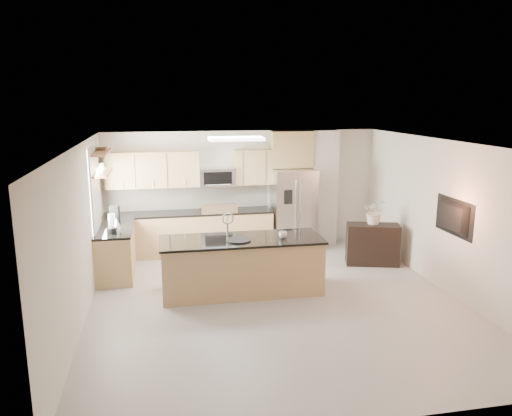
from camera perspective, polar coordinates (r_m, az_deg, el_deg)
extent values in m
plane|color=#9F9B97|center=(8.38, 2.31, -10.64)|extent=(6.50, 6.50, 0.00)
cube|color=white|center=(7.74, 2.48, 7.35)|extent=(6.00, 6.50, 0.02)
cube|color=beige|center=(11.08, -1.51, 2.10)|extent=(6.00, 0.02, 2.60)
cube|color=beige|center=(5.03, 11.18, -11.06)|extent=(6.00, 0.02, 2.60)
cube|color=beige|center=(7.85, -19.46, -2.94)|extent=(0.02, 6.50, 2.60)
cube|color=beige|center=(9.13, 21.05, -0.97)|extent=(0.02, 6.50, 2.60)
cube|color=tan|center=(10.82, -7.61, -2.93)|extent=(3.55, 0.65, 0.88)
cube|color=black|center=(10.71, -7.68, -0.55)|extent=(3.55, 0.66, 0.04)
cube|color=silver|center=(10.96, -7.82, 1.24)|extent=(3.55, 0.02, 0.52)
cube|color=tan|center=(9.81, -15.72, -4.91)|extent=(0.65, 1.50, 0.88)
cube|color=black|center=(9.69, -15.87, -2.31)|extent=(0.66, 1.50, 0.04)
cube|color=black|center=(10.87, -4.32, -2.73)|extent=(0.76, 0.64, 0.90)
cube|color=black|center=(10.76, -4.36, -0.33)|extent=(0.76, 0.62, 0.03)
cube|color=#BCBCBE|center=(10.44, -4.17, -0.08)|extent=(0.76, 0.04, 0.22)
cube|color=tan|center=(10.69, -11.71, 4.32)|extent=(1.92, 0.33, 0.75)
cube|color=tan|center=(10.87, -0.39, 4.71)|extent=(0.82, 0.33, 0.75)
cube|color=#BCBCBE|center=(10.75, -4.50, 3.53)|extent=(0.76, 0.40, 0.40)
cube|color=black|center=(10.56, -4.38, 3.37)|extent=(0.60, 0.02, 0.28)
cube|color=#BCBCBE|center=(11.03, 4.27, -0.15)|extent=(0.92, 0.75, 1.78)
cube|color=gray|center=(10.67, 4.81, -0.59)|extent=(0.02, 0.01, 1.69)
cube|color=black|center=(10.53, 3.70, 1.26)|extent=(0.18, 0.03, 0.30)
cube|color=beige|center=(11.38, 7.70, 2.27)|extent=(0.60, 0.30, 2.60)
cube|color=white|center=(9.56, -17.99, 1.98)|extent=(0.03, 1.05, 1.55)
cube|color=silver|center=(9.56, -17.90, 1.98)|extent=(0.03, 1.15, 1.65)
cube|color=brown|center=(9.60, -17.24, 3.88)|extent=(0.30, 1.20, 0.04)
cube|color=brown|center=(9.56, -17.38, 6.07)|extent=(0.30, 1.20, 0.04)
cube|color=white|center=(9.24, -2.30, 7.92)|extent=(1.00, 0.50, 0.06)
cube|color=tan|center=(8.63, -1.65, -6.69)|extent=(2.71, 0.96, 0.91)
cube|color=black|center=(8.49, -1.67, -3.65)|extent=(2.77, 1.03, 0.04)
cube|color=black|center=(8.46, -3.06, -3.82)|extent=(0.57, 0.42, 0.01)
cylinder|color=#BCBCBE|center=(8.63, -3.29, -2.09)|extent=(0.03, 0.03, 0.34)
torus|color=#BCBCBE|center=(8.53, -3.24, -1.22)|extent=(0.21, 0.03, 0.21)
cube|color=black|center=(10.32, 13.17, -4.07)|extent=(1.11, 0.70, 0.83)
imported|color=silver|center=(8.51, 3.08, -3.09)|extent=(0.16, 0.16, 0.11)
cylinder|color=black|center=(8.36, -2.02, -3.68)|extent=(0.43, 0.43, 0.02)
cylinder|color=black|center=(9.26, -16.10, -2.52)|extent=(0.16, 0.16, 0.11)
cylinder|color=silver|center=(9.22, -16.17, -1.42)|extent=(0.12, 0.12, 0.26)
cone|color=#BCBCBE|center=(9.60, -15.65, -1.70)|extent=(0.18, 0.18, 0.20)
cylinder|color=black|center=(9.57, -15.68, -1.07)|extent=(0.04, 0.04, 0.04)
cube|color=black|center=(10.06, -15.86, -0.69)|extent=(0.19, 0.22, 0.33)
cylinder|color=#BCBCBE|center=(10.03, -15.86, -1.19)|extent=(0.11, 0.11, 0.11)
imported|color=#BCBCBE|center=(9.83, -17.24, 6.62)|extent=(0.42, 0.42, 0.09)
imported|color=silver|center=(10.17, 13.46, 0.29)|extent=(0.86, 0.81, 0.76)
imported|color=black|center=(8.90, 21.25, -0.98)|extent=(0.14, 1.08, 0.62)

